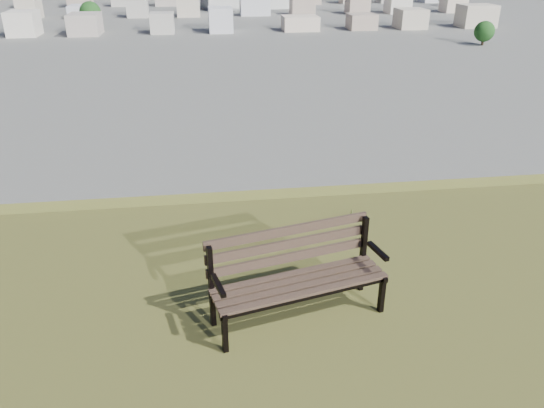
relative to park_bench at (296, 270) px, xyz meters
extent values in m
cube|color=#483429|center=(0.06, -0.26, -0.09)|extent=(1.68, 0.48, 0.03)
cube|color=#483429|center=(0.04, -0.15, -0.09)|extent=(1.68, 0.48, 0.03)
cube|color=#483429|center=(0.01, -0.04, -0.09)|extent=(1.68, 0.48, 0.03)
cube|color=#483429|center=(-0.02, 0.07, -0.09)|extent=(1.68, 0.48, 0.03)
cube|color=#483429|center=(-0.03, 0.14, 0.07)|extent=(1.67, 0.43, 0.09)
cube|color=#483429|center=(-0.04, 0.17, 0.20)|extent=(1.67, 0.43, 0.09)
cube|color=#483429|center=(-0.05, 0.19, 0.34)|extent=(1.67, 0.43, 0.09)
cube|color=black|center=(-0.73, -0.47, -0.30)|extent=(0.06, 0.07, 0.42)
cube|color=black|center=(-0.82, -0.07, -0.07)|extent=(0.06, 0.07, 0.87)
cube|color=black|center=(-0.77, -0.29, -0.12)|extent=(0.16, 0.47, 0.05)
cube|color=black|center=(-0.76, -0.33, 0.12)|extent=(0.13, 0.34, 0.04)
cube|color=black|center=(0.86, -0.09, -0.30)|extent=(0.06, 0.07, 0.42)
cube|color=black|center=(0.77, 0.31, -0.07)|extent=(0.06, 0.07, 0.87)
cube|color=black|center=(0.82, 0.09, -0.12)|extent=(0.16, 0.47, 0.05)
cube|color=black|center=(0.83, 0.05, 0.12)|extent=(0.13, 0.34, 0.04)
cube|color=black|center=(0.07, -0.27, -0.13)|extent=(1.67, 0.44, 0.04)
cube|color=black|center=(-0.02, 0.08, -0.13)|extent=(1.67, 0.44, 0.04)
cone|color=brown|center=(1.10, 1.88, -0.41)|extent=(0.08, 0.08, 0.18)
cube|color=#B5B5B1|center=(27.04, 280.70, -22.82)|extent=(51.34, 29.26, 5.37)
cube|color=beige|center=(-61.30, 198.68, -22.00)|extent=(11.00, 11.00, 7.00)
cube|color=#AA9D92|center=(-37.30, 198.68, -22.00)|extent=(11.00, 11.00, 7.00)
cube|color=beige|center=(-13.30, 198.68, -22.00)|extent=(11.00, 11.00, 7.00)
cube|color=silver|center=(10.70, 198.68, -22.00)|extent=(11.00, 11.00, 7.00)
cube|color=beige|center=(34.70, 198.68, -22.00)|extent=(11.00, 11.00, 7.00)
cube|color=tan|center=(58.70, 198.68, -22.00)|extent=(11.00, 11.00, 7.00)
cube|color=beige|center=(82.70, 198.68, -22.00)|extent=(11.00, 11.00, 7.00)
cube|color=#ADA79D|center=(106.70, 198.68, -22.00)|extent=(11.00, 11.00, 7.00)
cube|color=beige|center=(-73.30, 248.68, -22.00)|extent=(11.00, 11.00, 7.00)
cube|color=silver|center=(-49.30, 248.68, -22.00)|extent=(11.00, 11.00, 7.00)
cube|color=beige|center=(-25.30, 248.68, -22.00)|extent=(11.00, 11.00, 7.00)
cube|color=tan|center=(-1.30, 248.68, -22.00)|extent=(11.00, 11.00, 7.00)
cube|color=beige|center=(22.70, 248.68, -22.00)|extent=(11.00, 11.00, 7.00)
cube|color=#ADA79D|center=(46.70, 248.68, -22.00)|extent=(11.00, 11.00, 7.00)
cube|color=beige|center=(70.70, 248.68, -22.00)|extent=(11.00, 11.00, 7.00)
cube|color=#AA9D92|center=(94.70, 248.68, -22.00)|extent=(11.00, 11.00, 7.00)
cube|color=beige|center=(118.70, 248.68, -22.00)|extent=(11.00, 11.00, 7.00)
cube|color=tan|center=(-85.30, 298.68, -22.00)|extent=(11.00, 11.00, 7.00)
cylinder|color=#2E2417|center=(88.70, 158.68, -24.45)|extent=(0.80, 0.80, 2.10)
sphere|color=#143713|center=(88.70, 158.68, -21.30)|extent=(6.30, 6.30, 6.30)
cylinder|color=#2E2417|center=(-41.30, 218.68, -24.15)|extent=(0.80, 0.80, 2.70)
sphere|color=#143713|center=(-41.30, 218.68, -20.10)|extent=(8.10, 8.10, 8.10)
cylinder|color=#2E2417|center=(128.70, 278.68, -24.53)|extent=(0.80, 0.80, 1.95)
cylinder|color=#2E2417|center=(38.70, 298.68, -24.45)|extent=(0.80, 0.80, 2.10)
camera|label=1|loc=(-0.81, -4.26, 2.83)|focal=35.00mm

